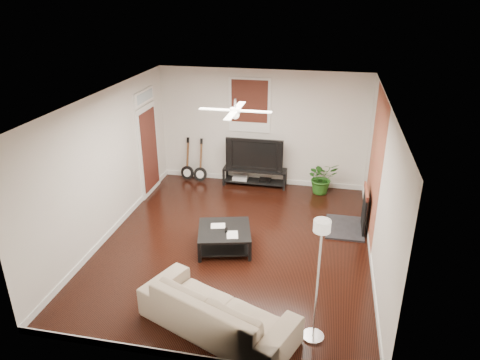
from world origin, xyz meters
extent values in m
cube|color=black|center=(0.00, 0.00, 0.00)|extent=(5.00, 6.00, 0.01)
cube|color=white|center=(0.00, 0.00, 2.80)|extent=(5.00, 6.00, 0.01)
cube|color=silver|center=(0.00, 3.00, 1.40)|extent=(5.00, 0.01, 2.80)
cube|color=silver|center=(0.00, -3.00, 1.40)|extent=(5.00, 0.01, 2.80)
cube|color=silver|center=(-2.50, 0.00, 1.40)|extent=(0.01, 6.00, 2.80)
cube|color=silver|center=(2.50, 0.00, 1.40)|extent=(0.01, 6.00, 2.80)
cube|color=#B24B39|center=(2.49, 1.00, 1.40)|extent=(0.02, 2.20, 2.80)
cube|color=black|center=(2.20, 1.00, 0.46)|extent=(0.80, 1.10, 0.92)
cube|color=#401B11|center=(-0.30, 2.97, 1.95)|extent=(1.00, 0.06, 1.30)
cube|color=white|center=(-2.46, 1.90, 1.25)|extent=(0.08, 1.00, 2.50)
cube|color=black|center=(-0.12, 2.78, 0.22)|extent=(1.55, 0.41, 0.43)
imported|color=black|center=(-0.12, 2.80, 0.83)|extent=(1.38, 0.18, 0.80)
cube|color=black|center=(-0.17, -0.21, 0.20)|extent=(1.16, 1.16, 0.40)
imported|color=tan|center=(0.24, -2.33, 0.33)|extent=(2.46, 1.72, 0.67)
imported|color=#255F1B|center=(1.51, 2.65, 0.39)|extent=(0.89, 0.85, 0.78)
camera|label=1|loc=(1.57, -7.19, 4.51)|focal=33.38mm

